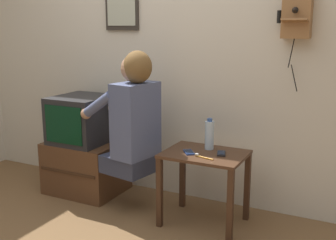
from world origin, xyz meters
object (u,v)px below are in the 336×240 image
Objects in this scene: cell_phone_held at (189,152)px; cell_phone_spare at (221,153)px; person at (133,116)px; toothbrush at (203,157)px; television at (82,119)px; wall_phone_antique at (297,14)px; water_bottle at (209,135)px.

cell_phone_held is 0.99× the size of cell_phone_spare.
person reaches higher than toothbrush.
television is 3.67× the size of cell_phone_spare.
water_bottle is at bearing -153.08° from wall_phone_antique.
cell_phone_spare is (0.22, 0.08, 0.00)m from cell_phone_held.
person is 1.92× the size of television.
water_bottle is (0.57, 0.15, -0.12)m from person.
wall_phone_antique reaches higher than cell_phone_held.
wall_phone_antique is at bearing 21.83° from cell_phone_spare.
cell_phone_held is at bearing 77.46° from toothbrush.
wall_phone_antique reaches higher than water_bottle.
wall_phone_antique is at bearing 8.58° from television.
television is 1.95m from wall_phone_antique.
wall_phone_antique reaches higher than cell_phone_spare.
water_bottle reaches higher than cell_phone_held.
cell_phone_spare is 0.18m from water_bottle.
toothbrush is (1.23, -0.23, -0.10)m from television.
water_bottle is at bearing 128.80° from cell_phone_spare.
television is (-0.62, 0.16, -0.12)m from person.
person is 6.41× the size of toothbrush.
water_bottle is at bearing -65.06° from person.
toothbrush is (0.04, -0.22, -0.10)m from water_bottle.
wall_phone_antique is 5.48× the size of cell_phone_spare.
wall_phone_antique is at bearing -31.97° from toothbrush.
television reaches higher than cell_phone_held.
cell_phone_held and cell_phone_spare have the same top height.
toothbrush is (-0.09, -0.14, 0.00)m from cell_phone_spare.
cell_phone_held is (0.48, -0.01, -0.23)m from person.
cell_phone_held is (-0.63, -0.43, -0.98)m from wall_phone_antique.
water_bottle is (0.10, 0.16, 0.10)m from cell_phone_held.
water_bottle is (-0.53, -0.27, -0.88)m from wall_phone_antique.
person is 0.65m from television.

